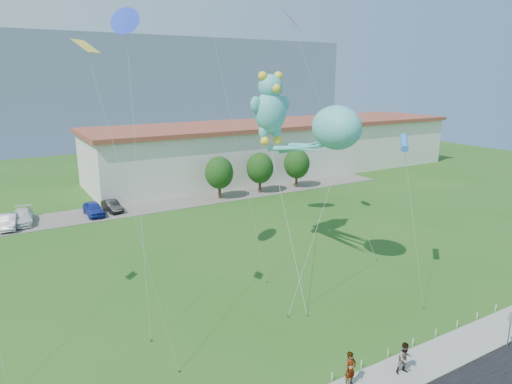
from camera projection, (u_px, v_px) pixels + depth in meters
ground at (331, 361)px, 24.98m from camera, size 160.00×160.00×0.00m
parking_strip at (140, 208)px, 54.16m from camera, size 70.00×6.00×0.06m
hill_ridge at (43, 87)px, 121.96m from camera, size 160.00×50.00×25.00m
warehouse at (281, 147)px, 73.51m from camera, size 61.00×15.00×8.20m
stop_sign at (511, 319)px, 25.72m from camera, size 0.80×0.07×2.50m
rope_fence at (347, 370)px, 23.84m from camera, size 26.05×0.05×0.50m
tree_near at (219, 173)px, 57.44m from camera, size 3.60×3.60×5.47m
tree_mid at (260, 168)px, 60.41m from camera, size 3.60×3.60×5.47m
tree_far at (297, 164)px, 63.38m from camera, size 3.60×3.60×5.47m
pedestrian_left at (350, 369)px, 22.68m from camera, size 0.72×0.52×1.86m
pedestrian_right at (405, 358)px, 23.66m from camera, size 0.98×0.85×1.73m
parked_car_silver at (9, 222)px, 46.61m from camera, size 2.05×4.45×1.41m
parked_car_white at (22, 217)px, 48.13m from camera, size 2.61×5.20×1.45m
parked_car_blue at (94, 209)px, 50.98m from camera, size 1.86×4.42×1.49m
parked_car_black at (112, 206)px, 52.47m from camera, size 1.77×4.01×1.28m
octopus_kite at (325, 136)px, 33.69m from camera, size 7.82×10.38×13.20m
teddy_bear_kite at (270, 107)px, 37.85m from camera, size 6.04×12.37×15.57m
small_kite_purple at (294, 26)px, 40.14m from camera, size 3.65×9.98×20.68m
small_kite_blue at (126, 28)px, 30.04m from camera, size 3.00×8.95×19.46m
small_kite_cyan at (404, 144)px, 31.61m from camera, size 1.30×4.82×11.14m
small_kite_yellow at (99, 93)px, 22.79m from camera, size 3.07×5.25×17.05m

